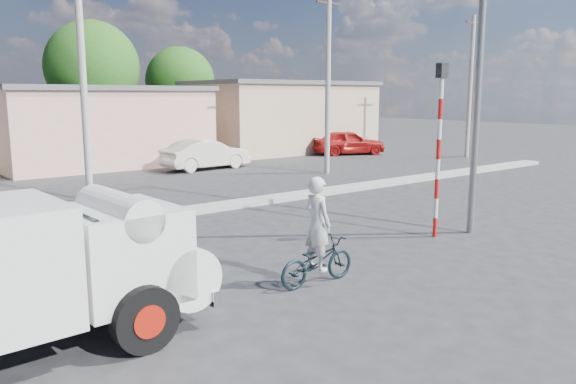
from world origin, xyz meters
TOP-DOWN VIEW (x-y plane):
  - ground_plane at (0.00, 0.00)m, footprint 120.00×120.00m
  - median at (0.00, 8.00)m, footprint 40.00×0.80m
  - truck at (-6.80, 0.84)m, footprint 5.41×2.34m
  - bicycle at (-1.58, 0.63)m, footprint 1.74×0.63m
  - cyclist at (-1.58, 0.63)m, footprint 0.44×0.66m
  - car_cream at (5.35, 16.77)m, footprint 4.51×1.83m
  - car_red at (15.63, 17.33)m, footprint 4.71×3.33m
  - traffic_pole at (3.20, 1.50)m, footprint 0.28×0.18m
  - streetlight at (4.14, 1.20)m, footprint 2.34×0.22m
  - building_row at (1.10, 22.00)m, footprint 37.80×7.30m
  - utility_poles at (3.25, 12.00)m, footprint 35.40×0.24m

SIDE VIEW (x-z plane):
  - ground_plane at x=0.00m, z-range 0.00..0.00m
  - median at x=0.00m, z-range 0.00..0.16m
  - bicycle at x=-1.58m, z-range 0.00..0.91m
  - car_cream at x=5.35m, z-range 0.00..1.45m
  - car_red at x=15.63m, z-range 0.00..1.49m
  - cyclist at x=-1.58m, z-range 0.00..1.79m
  - truck at x=-6.80m, z-range 0.12..2.32m
  - building_row at x=1.10m, z-range -0.09..4.35m
  - traffic_pole at x=3.20m, z-range 0.41..4.77m
  - utility_poles at x=3.25m, z-range 0.07..8.07m
  - streetlight at x=4.14m, z-range 0.46..9.46m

